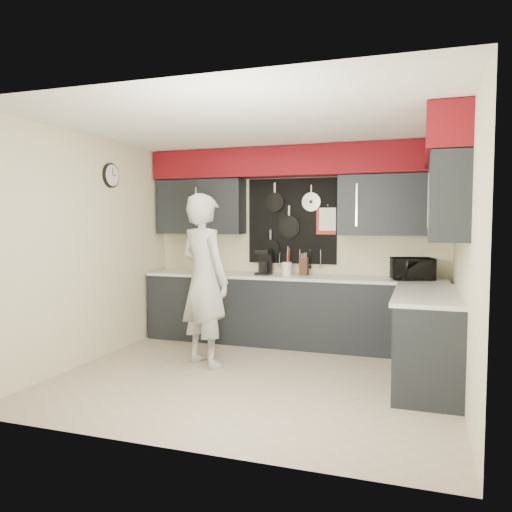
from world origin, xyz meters
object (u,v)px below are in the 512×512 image
(person, at_px, (204,280))
(knife_block, at_px, (304,266))
(utensil_crock, at_px, (287,269))
(microwave, at_px, (412,269))
(coffee_maker, at_px, (264,261))

(person, bearing_deg, knife_block, -96.97)
(knife_block, height_order, utensil_crock, knife_block)
(microwave, bearing_deg, knife_block, 161.72)
(microwave, height_order, utensil_crock, microwave)
(knife_block, height_order, person, person)
(microwave, relative_size, person, 0.25)
(microwave, relative_size, coffee_maker, 1.44)
(knife_block, relative_size, person, 0.12)
(person, bearing_deg, coffee_maker, -78.12)
(utensil_crock, bearing_deg, person, -118.70)
(utensil_crock, xyz_separation_m, person, (-0.64, -1.17, -0.04))
(coffee_maker, bearing_deg, utensil_crock, -0.76)
(coffee_maker, bearing_deg, knife_block, 7.18)
(knife_block, xyz_separation_m, utensil_crock, (-0.21, -0.07, -0.03))
(utensil_crock, bearing_deg, microwave, -0.17)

